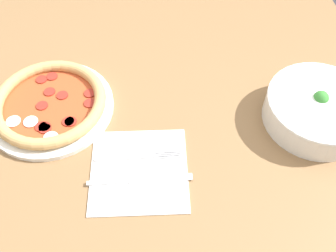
% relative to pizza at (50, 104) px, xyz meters
% --- Properties ---
extents(ground_plane, '(8.00, 8.00, 0.00)m').
position_rel_pizza_xyz_m(ground_plane, '(-0.01, 0.25, -0.77)').
color(ground_plane, '#333338').
extents(dining_table, '(1.24, 1.07, 0.76)m').
position_rel_pizza_xyz_m(dining_table, '(-0.01, 0.25, -0.11)').
color(dining_table, olive).
rests_on(dining_table, ground_plane).
extents(pizza, '(0.28, 0.28, 0.04)m').
position_rel_pizza_xyz_m(pizza, '(0.00, 0.00, 0.00)').
color(pizza, white).
rests_on(pizza, dining_table).
extents(bowl, '(0.23, 0.23, 0.08)m').
position_rel_pizza_xyz_m(bowl, '(0.10, 0.58, 0.02)').
color(bowl, white).
rests_on(bowl, dining_table).
extents(napkin, '(0.21, 0.21, 0.00)m').
position_rel_pizza_xyz_m(napkin, '(0.18, 0.19, -0.02)').
color(napkin, white).
rests_on(napkin, dining_table).
extents(fork, '(0.02, 0.18, 0.00)m').
position_rel_pizza_xyz_m(fork, '(0.15, 0.18, -0.01)').
color(fork, silver).
rests_on(fork, napkin).
extents(knife, '(0.02, 0.21, 0.01)m').
position_rel_pizza_xyz_m(knife, '(0.21, 0.18, -0.01)').
color(knife, silver).
rests_on(knife, napkin).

